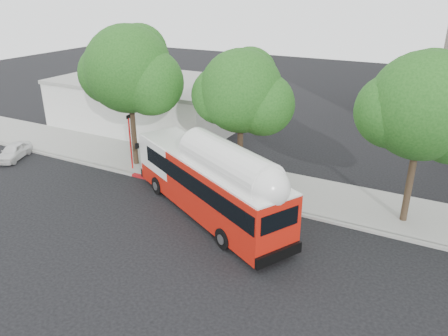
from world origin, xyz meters
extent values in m
plane|color=black|center=(0.00, 0.00, 0.00)|extent=(120.00, 120.00, 0.00)
cube|color=gray|center=(0.00, 6.50, 0.07)|extent=(60.00, 5.00, 0.15)
cube|color=gray|center=(0.00, 3.90, 0.07)|extent=(60.00, 0.30, 0.15)
cube|color=maroon|center=(-3.00, 3.90, 0.08)|extent=(10.00, 0.32, 0.16)
cylinder|color=#2D2116|center=(-9.00, 5.50, 3.04)|extent=(0.36, 0.36, 6.08)
sphere|color=#194714|center=(-9.00, 5.50, 6.84)|extent=(5.80, 5.80, 5.80)
sphere|color=#194714|center=(-7.41, 5.70, 6.08)|extent=(4.35, 4.35, 4.35)
cylinder|color=#2D2116|center=(-1.00, 6.00, 2.72)|extent=(0.36, 0.36, 5.44)
sphere|color=#194714|center=(-1.00, 6.00, 6.12)|extent=(5.00, 5.00, 5.00)
sphere|color=#194714|center=(0.38, 6.20, 5.44)|extent=(3.75, 3.75, 3.75)
cylinder|color=#2D2116|center=(9.00, 5.80, 2.88)|extent=(0.36, 0.36, 5.76)
sphere|color=#194714|center=(9.00, 5.80, 6.48)|extent=(5.40, 5.40, 5.40)
cube|color=silver|center=(-14.00, 14.00, 2.00)|extent=(16.00, 10.00, 4.00)
cube|color=gray|center=(-14.00, 14.00, 4.10)|extent=(16.20, 10.20, 0.30)
cube|color=red|center=(-0.85, 1.64, 1.81)|extent=(11.83, 8.03, 2.91)
cube|color=black|center=(-0.41, 1.40, 2.41)|extent=(10.80, 7.51, 0.95)
cube|color=white|center=(-0.85, 1.64, 3.30)|extent=(11.79, 7.96, 0.10)
cube|color=white|center=(0.91, 0.68, 3.56)|extent=(6.60, 4.82, 0.55)
cube|color=black|center=(-6.63, 4.77, 0.50)|extent=(1.57, 1.97, 0.06)
imported|color=navy|center=(-6.63, 4.77, 0.98)|extent=(1.35, 1.80, 0.91)
imported|color=silver|center=(-17.80, 2.27, 0.58)|extent=(3.67, 2.53, 1.16)
cylinder|color=red|center=(-8.65, 4.65, 1.88)|extent=(0.11, 0.11, 3.76)
cube|color=black|center=(-8.65, 4.65, 3.86)|extent=(0.05, 0.38, 0.24)
camera|label=1|loc=(10.11, -17.17, 11.93)|focal=35.00mm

